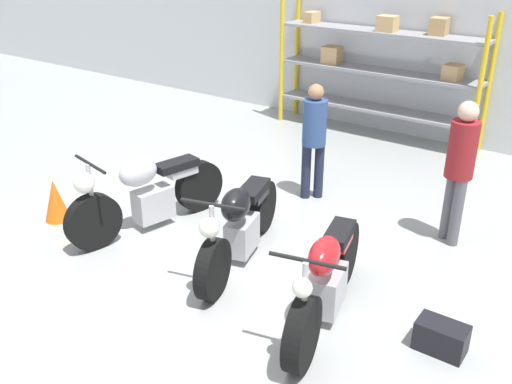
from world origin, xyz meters
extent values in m
plane|color=#9EA3A0|center=(0.00, 0.00, 0.00)|extent=(30.00, 30.00, 0.00)
cube|color=silver|center=(0.00, 5.29, 1.80)|extent=(30.00, 0.08, 3.60)
cylinder|color=gold|center=(-2.43, 4.65, 1.13)|extent=(0.08, 0.08, 2.26)
cylinder|color=gold|center=(1.21, 4.65, 1.13)|extent=(0.08, 0.08, 2.26)
cylinder|color=gold|center=(-2.43, 5.20, 1.13)|extent=(0.08, 0.08, 2.26)
cylinder|color=gold|center=(1.21, 5.20, 1.13)|extent=(0.08, 0.08, 2.26)
cube|color=gray|center=(-0.61, 4.93, 0.48)|extent=(3.64, 0.55, 0.05)
cube|color=gray|center=(-0.61, 4.93, 1.15)|extent=(3.64, 0.55, 0.05)
cube|color=gray|center=(-0.61, 4.93, 1.82)|extent=(3.64, 0.55, 0.05)
cube|color=tan|center=(-1.52, 4.92, 1.33)|extent=(0.34, 0.34, 0.30)
cube|color=tan|center=(0.33, 5.03, 1.98)|extent=(0.28, 0.32, 0.27)
cube|color=tan|center=(-2.00, 4.98, 1.94)|extent=(0.22, 0.31, 0.19)
cube|color=tan|center=(-0.48, 4.86, 1.97)|extent=(0.32, 0.27, 0.26)
cube|color=tan|center=(0.68, 4.97, 1.30)|extent=(0.29, 0.33, 0.24)
cylinder|color=black|center=(-1.51, -0.72, 0.34)|extent=(0.29, 0.69, 0.68)
cylinder|color=black|center=(-1.17, 0.76, 0.34)|extent=(0.29, 0.69, 0.68)
cube|color=#ADADB2|center=(-1.33, 0.07, 0.31)|extent=(0.36, 0.53, 0.41)
ellipsoid|color=#B7B7BF|center=(-1.37, -0.10, 0.78)|extent=(0.39, 0.55, 0.33)
cube|color=black|center=(-1.25, 0.43, 0.73)|extent=(0.35, 0.59, 0.10)
cube|color=#B7B7BF|center=(-1.23, 0.50, 0.64)|extent=(0.28, 0.42, 0.12)
cylinder|color=#ADADB2|center=(-1.50, -0.70, 0.69)|extent=(0.06, 0.06, 0.71)
sphere|color=silver|center=(-1.52, -0.77, 0.85)|extent=(0.24, 0.24, 0.24)
cylinder|color=black|center=(-1.50, -0.67, 1.05)|extent=(0.67, 0.19, 0.04)
cylinder|color=black|center=(0.24, -0.68, 0.32)|extent=(0.31, 0.66, 0.64)
cylinder|color=black|center=(-0.17, 0.78, 0.32)|extent=(0.31, 0.66, 0.64)
cube|color=#ADADB2|center=(0.02, 0.10, 0.29)|extent=(0.38, 0.52, 0.39)
ellipsoid|color=black|center=(0.06, -0.06, 0.74)|extent=(0.41, 0.53, 0.35)
cube|color=black|center=(-0.08, 0.45, 0.69)|extent=(0.38, 0.60, 0.10)
cube|color=black|center=(-0.10, 0.53, 0.60)|extent=(0.30, 0.43, 0.12)
cylinder|color=#ADADB2|center=(0.23, -0.66, 0.67)|extent=(0.06, 0.06, 0.70)
sphere|color=silver|center=(0.25, -0.73, 0.81)|extent=(0.20, 0.20, 0.20)
cylinder|color=black|center=(0.22, -0.63, 1.02)|extent=(0.66, 0.21, 0.04)
cylinder|color=black|center=(1.49, -1.03, 0.33)|extent=(0.31, 0.68, 0.67)
cylinder|color=black|center=(1.17, 0.35, 0.33)|extent=(0.31, 0.68, 0.67)
cube|color=#ADADB2|center=(1.32, -0.29, 0.30)|extent=(0.39, 0.53, 0.40)
ellipsoid|color=#B2191E|center=(1.36, -0.46, 0.76)|extent=(0.38, 0.56, 0.32)
cube|color=black|center=(1.24, 0.06, 0.71)|extent=(0.33, 0.55, 0.10)
cube|color=#B2191E|center=(1.23, 0.11, 0.62)|extent=(0.27, 0.40, 0.12)
cylinder|color=#ADADB2|center=(1.49, -1.01, 0.68)|extent=(0.06, 0.06, 0.69)
sphere|color=silver|center=(1.50, -1.08, 0.82)|extent=(0.17, 0.17, 0.17)
cylinder|color=black|center=(1.48, -0.99, 1.02)|extent=(0.63, 0.18, 0.04)
cylinder|color=#1E2338|center=(-0.08, 2.01, 0.39)|extent=(0.13, 0.13, 0.78)
cylinder|color=#1E2338|center=(-0.22, 1.89, 0.39)|extent=(0.13, 0.13, 0.78)
cylinder|color=navy|center=(-0.15, 1.95, 1.08)|extent=(0.45, 0.45, 0.61)
sphere|color=#9E7051|center=(-0.15, 1.95, 1.50)|extent=(0.21, 0.21, 0.21)
cylinder|color=#595960|center=(1.75, 1.90, 0.42)|extent=(0.13, 0.13, 0.84)
cylinder|color=#595960|center=(1.88, 1.78, 0.42)|extent=(0.13, 0.13, 0.84)
cylinder|color=maroon|center=(1.81, 1.84, 1.17)|extent=(0.45, 0.45, 0.66)
sphere|color=beige|center=(1.81, 1.84, 1.61)|extent=(0.23, 0.23, 0.23)
cube|color=black|center=(2.40, -0.15, 0.14)|extent=(0.44, 0.26, 0.28)
cone|color=orange|center=(-2.47, -0.53, 0.28)|extent=(0.32, 0.32, 0.55)
camera|label=1|loc=(3.40, -4.38, 3.42)|focal=40.00mm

